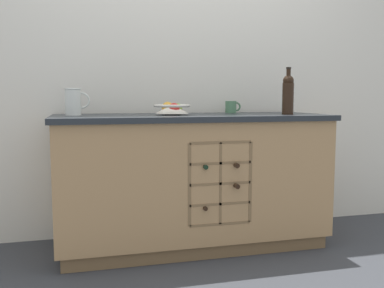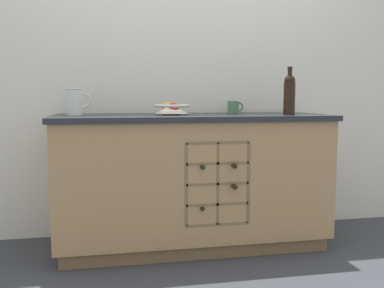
{
  "view_description": "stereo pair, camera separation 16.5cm",
  "coord_description": "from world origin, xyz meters",
  "views": [
    {
      "loc": [
        -0.71,
        -2.74,
        1.0
      ],
      "look_at": [
        0.0,
        0.0,
        0.69
      ],
      "focal_mm": 40.0,
      "sensor_mm": 36.0,
      "label": 1
    },
    {
      "loc": [
        -0.55,
        -2.77,
        1.0
      ],
      "look_at": [
        0.0,
        0.0,
        0.69
      ],
      "focal_mm": 40.0,
      "sensor_mm": 36.0,
      "label": 2
    }
  ],
  "objects": [
    {
      "name": "back_wall",
      "position": [
        0.0,
        0.38,
        1.27
      ],
      "size": [
        4.4,
        0.06,
        2.55
      ],
      "primitive_type": "cube",
      "color": "silver",
      "rests_on": "ground_plane"
    },
    {
      "name": "fruit_bowl",
      "position": [
        -0.14,
        -0.01,
        0.93
      ],
      "size": [
        0.24,
        0.24,
        0.08
      ],
      "color": "silver",
      "rests_on": "kitchen_island"
    },
    {
      "name": "standing_wine_bottle",
      "position": [
        0.63,
        -0.13,
        1.03
      ],
      "size": [
        0.08,
        0.08,
        0.31
      ],
      "color": "black",
      "rests_on": "kitchen_island"
    },
    {
      "name": "kitchen_island",
      "position": [
        0.0,
        -0.0,
        0.45
      ],
      "size": [
        1.8,
        0.69,
        0.89
      ],
      "color": "brown",
      "rests_on": "ground_plane"
    },
    {
      "name": "white_pitcher",
      "position": [
        -0.75,
        0.09,
        0.98
      ],
      "size": [
        0.16,
        0.1,
        0.17
      ],
      "color": "silver",
      "rests_on": "kitchen_island"
    },
    {
      "name": "ground_plane",
      "position": [
        0.0,
        0.0,
        0.0
      ],
      "size": [
        14.0,
        14.0,
        0.0
      ],
      "primitive_type": "plane",
      "color": "#383A3F"
    },
    {
      "name": "ceramic_mug",
      "position": [
        0.35,
        0.21,
        0.93
      ],
      "size": [
        0.12,
        0.08,
        0.09
      ],
      "color": "#4C7A56",
      "rests_on": "kitchen_island"
    }
  ]
}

